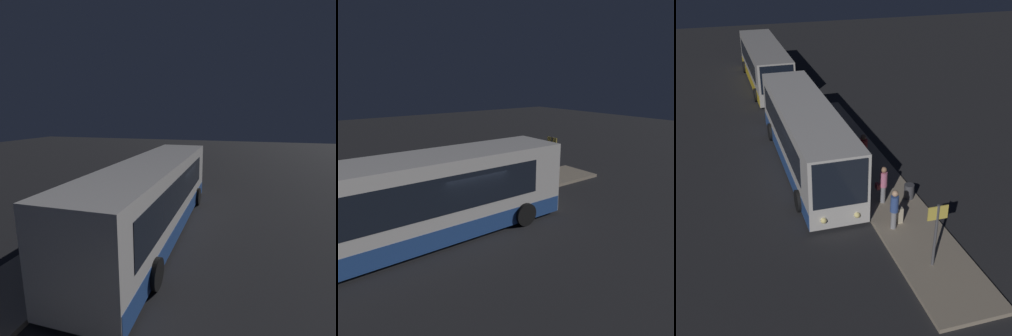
% 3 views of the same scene
% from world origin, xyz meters
% --- Properties ---
extents(ground, '(80.00, 80.00, 0.00)m').
position_xyz_m(ground, '(0.00, 0.00, 0.00)').
color(ground, '#232326').
extents(platform, '(20.00, 2.61, 0.16)m').
position_xyz_m(platform, '(0.00, 2.90, 0.08)').
color(platform, gray).
rests_on(platform, ground).
extents(bus_lead, '(11.97, 2.77, 3.16)m').
position_xyz_m(bus_lead, '(-1.88, 0.27, 1.57)').
color(bus_lead, silver).
rests_on(bus_lead, ground).
extents(passenger_boarding, '(0.48, 0.48, 1.83)m').
position_xyz_m(passenger_boarding, '(-0.35, 2.69, 1.15)').
color(passenger_boarding, '#4C476B').
rests_on(passenger_boarding, platform).
extents(passenger_waiting, '(0.32, 0.49, 1.68)m').
position_xyz_m(passenger_waiting, '(2.79, 2.52, 1.09)').
color(passenger_waiting, gray).
rests_on(passenger_waiting, platform).
extents(passenger_with_bags, '(0.46, 0.46, 1.69)m').
position_xyz_m(passenger_with_bags, '(4.73, 2.24, 1.10)').
color(passenger_with_bags, gray).
rests_on(passenger_with_bags, platform).
extents(suitcase, '(0.34, 0.20, 0.91)m').
position_xyz_m(suitcase, '(4.37, 2.64, 0.50)').
color(suitcase, beige).
rests_on(suitcase, platform).
extents(sign_post, '(0.10, 0.73, 2.46)m').
position_xyz_m(sign_post, '(7.21, 2.72, 1.74)').
color(sign_post, '#4C4C51').
rests_on(sign_post, platform).
extents(trash_bin, '(0.44, 0.44, 0.65)m').
position_xyz_m(trash_bin, '(2.79, 3.75, 0.49)').
color(trash_bin, '#3F3F44').
rests_on(trash_bin, platform).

